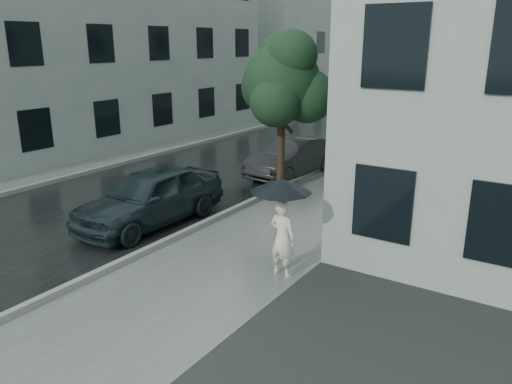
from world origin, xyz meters
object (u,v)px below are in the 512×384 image
Objects in this scene: pedestrian at (282,238)px; street_tree at (283,82)px; car_far at (292,157)px; lamp_post at (379,81)px; car_near at (150,196)px.

street_tree is at bearing -53.01° from pedestrian.
car_far is (-3.80, 7.23, -0.15)m from pedestrian.
car_far is at bearing -55.53° from pedestrian.
lamp_post is (0.61, 6.81, -0.38)m from street_tree.
street_tree is at bearing 73.76° from car_near.
pedestrian is at bearing -58.83° from lamp_post.
street_tree reaches higher than pedestrian.
lamp_post reaches higher than car_far.
street_tree is (-3.04, 5.22, 2.68)m from pedestrian.
pedestrian is at bearing -7.98° from car_near.
lamp_post is 5.57m from car_far.
street_tree is 1.24× the size of car_far.
pedestrian is 6.61m from street_tree.
car_near is 1.09× the size of car_far.
car_far is (0.70, 6.44, -0.08)m from car_near.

